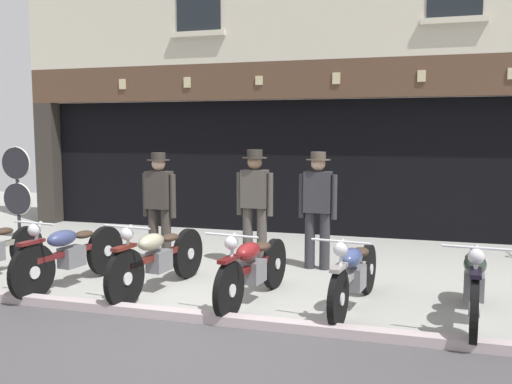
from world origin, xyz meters
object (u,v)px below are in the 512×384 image
salesman_right (318,204)px  advert_board_near (386,147)px  motorcycle_center_left (158,257)px  salesman_left (159,202)px  motorcycle_right (474,282)px  motorcycle_center (253,267)px  motorcycle_left (71,253)px  motorcycle_center_right (354,273)px  tyre_sign_pole (17,182)px  shopkeeper_center (255,201)px

salesman_right → advert_board_near: 2.95m
motorcycle_center_left → salesman_left: 1.60m
motorcycle_right → motorcycle_center: bearing=4.6°
motorcycle_left → advert_board_near: 5.99m
advert_board_near → motorcycle_center_right: bearing=-90.8°
motorcycle_center → motorcycle_left: bearing=7.8°
motorcycle_center_left → tyre_sign_pole: size_ratio=1.21×
salesman_right → motorcycle_center_left: bearing=47.3°
motorcycle_center_right → tyre_sign_pole: bearing=-12.7°
motorcycle_center → shopkeeper_center: 1.88m
motorcycle_center_left → tyre_sign_pole: tyre_sign_pole is taller
salesman_left → advert_board_near: bearing=-130.5°
salesman_left → shopkeeper_center: 1.45m
motorcycle_center_left → motorcycle_center_right: (2.41, -0.00, -0.02)m
motorcycle_center_right → advert_board_near: bearing=-83.1°
motorcycle_center_right → salesman_right: bearing=-59.4°
motorcycle_left → motorcycle_center_right: size_ratio=1.03×
motorcycle_center_left → tyre_sign_pole: (-4.08, 2.42, 0.62)m
motorcycle_right → salesman_right: size_ratio=1.17×
motorcycle_center_left → salesman_left: bearing=-57.4°
motorcycle_center_right → shopkeeper_center: shopkeeper_center is taller
motorcycle_left → salesman_left: (0.52, 1.50, 0.49)m
motorcycle_center_right → tyre_sign_pole: size_ratio=1.13×
motorcycle_left → tyre_sign_pole: tyre_sign_pole is taller
motorcycle_center → motorcycle_right: 2.40m
salesman_right → advert_board_near: size_ratio=1.80×
motorcycle_left → motorcycle_center_left: 1.18m
motorcycle_center_left → motorcycle_center: 1.26m
shopkeeper_center → salesman_right: bearing=-174.5°
motorcycle_center_right → shopkeeper_center: size_ratio=1.12×
motorcycle_right → salesman_left: salesman_left is taller
motorcycle_left → shopkeeper_center: size_ratio=1.15×
motorcycle_center_left → salesman_right: size_ratio=1.21×
motorcycle_center → motorcycle_center_right: bearing=-168.2°
motorcycle_center_left → motorcycle_center_right: 2.41m
shopkeeper_center → salesman_right: (0.92, 0.08, -0.02)m
salesman_right → tyre_sign_pole: bearing=-4.9°
advert_board_near → motorcycle_right: bearing=-75.4°
motorcycle_center → advert_board_near: bearing=-97.8°
motorcycle_right → tyre_sign_pole: (-7.74, 2.52, 0.62)m
salesman_left → shopkeeper_center: (1.43, 0.25, 0.04)m
salesman_left → shopkeeper_center: size_ratio=0.97×
motorcycle_center → salesman_right: size_ratio=1.13×
tyre_sign_pole → advert_board_near: advert_board_near is taller
salesman_right → motorcycle_center_right: bearing=115.0°
salesman_right → shopkeeper_center: bearing=6.9°
motorcycle_center_right → salesman_right: salesman_right is taller
motorcycle_center_left → salesman_right: (1.69, 1.70, 0.51)m
motorcycle_left → motorcycle_center: (2.44, 0.03, -0.02)m
motorcycle_right → tyre_sign_pole: tyre_sign_pole is taller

